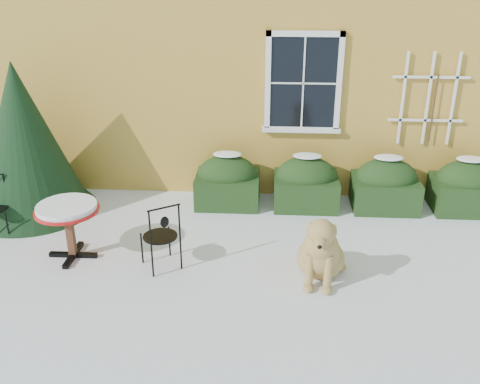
# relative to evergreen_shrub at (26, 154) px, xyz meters

# --- Properties ---
(ground) EXTENTS (80.00, 80.00, 0.00)m
(ground) POSITION_rel_evergreen_shrub_xyz_m (3.47, -2.12, -0.98)
(ground) COLOR white
(ground) RESTS_ON ground
(hedge_row) EXTENTS (4.95, 0.80, 0.91)m
(hedge_row) POSITION_rel_evergreen_shrub_xyz_m (5.12, 0.43, -0.58)
(hedge_row) COLOR black
(hedge_row) RESTS_ON ground
(evergreen_shrub) EXTENTS (2.01, 2.01, 2.44)m
(evergreen_shrub) POSITION_rel_evergreen_shrub_xyz_m (0.00, 0.00, 0.00)
(evergreen_shrub) COLOR black
(evergreen_shrub) RESTS_ON ground
(bistro_table) EXTENTS (0.86, 0.86, 0.80)m
(bistro_table) POSITION_rel_evergreen_shrub_xyz_m (1.16, -1.45, -0.31)
(bistro_table) COLOR black
(bistro_table) RESTS_ON ground
(patio_chair_near) EXTENTS (0.59, 0.59, 0.96)m
(patio_chair_near) POSITION_rel_evergreen_shrub_xyz_m (2.46, -1.65, -0.50)
(patio_chair_near) COLOR black
(patio_chair_near) RESTS_ON ground
(dog) EXTENTS (0.72, 1.07, 0.99)m
(dog) POSITION_rel_evergreen_shrub_xyz_m (4.54, -1.82, -0.58)
(dog) COLOR tan
(dog) RESTS_ON ground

